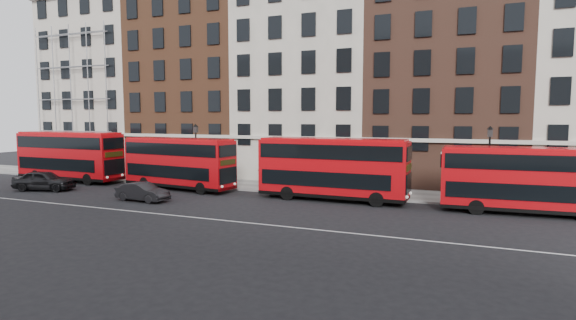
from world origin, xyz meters
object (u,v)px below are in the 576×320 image
at_px(bus_a, 69,155).
at_px(bus_c, 332,167).
at_px(car_rear, 44,180).
at_px(bus_b, 179,162).
at_px(bus_d, 525,179).
at_px(car_front, 142,192).

distance_m(bus_a, bus_c, 25.80).
bearing_deg(car_rear, bus_b, -81.04).
relative_size(bus_a, bus_d, 1.11).
height_order(bus_a, bus_b, bus_a).
height_order(bus_c, car_front, bus_c).
distance_m(bus_c, bus_d, 12.45).
distance_m(bus_a, bus_d, 38.25).
height_order(bus_b, bus_d, bus_b).
distance_m(bus_a, car_front, 14.37).
xyz_separation_m(bus_b, car_rear, (-9.95, -4.78, -1.48)).
bearing_deg(bus_c, car_rear, -168.09).
bearing_deg(bus_b, bus_a, -172.83).
bearing_deg(car_rear, bus_a, 10.44).
xyz_separation_m(bus_b, bus_c, (13.40, -0.00, 0.12)).
height_order(bus_d, car_front, bus_d).
distance_m(bus_a, car_rear, 5.62).
height_order(bus_a, car_rear, bus_a).
relative_size(bus_d, car_front, 2.47).
relative_size(bus_a, car_front, 2.74).
bearing_deg(bus_d, bus_c, 176.70).
height_order(bus_d, car_rear, bus_d).
bearing_deg(car_rear, car_front, -110.27).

